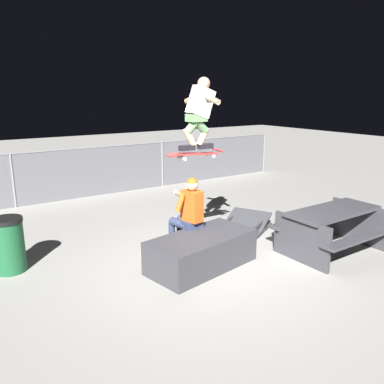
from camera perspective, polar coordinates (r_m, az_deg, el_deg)
The scene contains 9 objects.
ground_plane at distance 6.39m, azimuth 2.37°, elevation -10.22°, with size 40.00×40.00×0.00m, color gray.
ledge_box_main at distance 6.15m, azimuth 1.41°, elevation -8.62°, with size 1.71×0.83×0.52m, color #38383D.
person_sitting_on_ledge at distance 6.39m, azimuth -0.68°, elevation -2.95°, with size 0.60×0.78×1.35m.
skateboard at distance 6.29m, azimuth 0.63°, elevation 5.58°, with size 1.02×0.22×0.13m.
skater_airborne at distance 6.26m, azimuth 1.08°, elevation 11.85°, with size 0.62×0.89×1.12m.
kicker_ramp at distance 7.88m, azimuth 7.62°, elevation -5.02°, with size 1.27×1.19×0.38m.
picnic_table_back at distance 7.05m, azimuth 19.76°, elevation -4.35°, with size 1.72×1.36×0.75m.
trash_bin at distance 6.55m, azimuth -25.17°, elevation -6.98°, with size 0.47×0.47×0.85m.
fence_back at distance 10.53m, azimuth -13.91°, elevation 3.17°, with size 12.05×0.05×1.30m.
Camera 1 is at (-3.42, -4.71, 2.65)m, focal length 36.56 mm.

